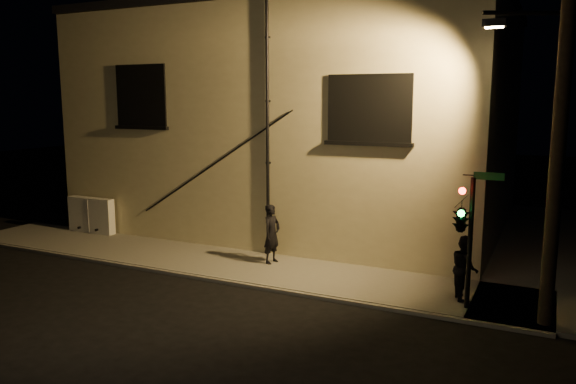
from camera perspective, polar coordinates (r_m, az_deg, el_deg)
The scene contains 8 objects.
ground at distance 15.78m, azimuth -1.16°, elevation -10.05°, with size 90.00×90.00×0.00m, color black.
sidewalk at distance 19.21m, azimuth 8.11°, elevation -6.39°, with size 21.00×16.00×0.12m.
building at distance 24.32m, azimuth 2.12°, elevation 7.37°, with size 16.20×12.23×8.80m.
utility_cabinet at distance 23.19m, azimuth -19.35°, elevation -2.21°, with size 2.08×0.35×1.37m, color white.
pedestrian_a at distance 17.77m, azimuth -1.65°, elevation -4.27°, with size 0.69×0.45×1.88m, color black.
pedestrian_b at distance 15.32m, azimuth 17.51°, elevation -7.32°, with size 0.82×0.64×1.68m, color black.
traffic_signal at distance 14.26m, azimuth 17.26°, elevation -2.49°, with size 1.14×1.98×3.42m.
streetlamp_pole at distance 13.80m, azimuth 25.39°, elevation 3.55°, with size 2.05×1.40×7.72m.
Camera 1 is at (6.75, -13.27, 5.24)m, focal length 35.00 mm.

